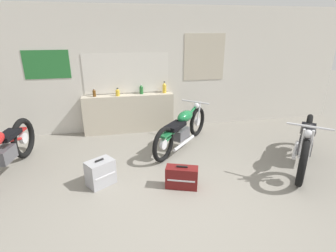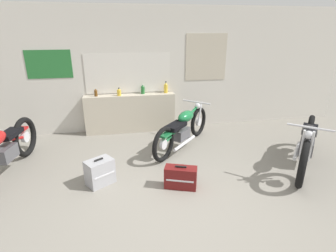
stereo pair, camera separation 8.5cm
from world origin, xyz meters
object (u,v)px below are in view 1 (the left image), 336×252
at_px(bottle_leftmost, 94,93).
at_px(motorcycle_green, 182,128).
at_px(bottle_center, 141,89).
at_px(motorcycle_black, 306,143).
at_px(hard_case_silver, 101,173).
at_px(bottle_right_center, 164,88).
at_px(hard_case_darkred, 182,177).
at_px(motorcycle_red, 1,152).
at_px(bottle_left_center, 118,92).

relative_size(bottle_leftmost, motorcycle_green, 0.12).
height_order(bottle_center, motorcycle_black, bottle_center).
bearing_deg(hard_case_silver, bottle_right_center, 57.14).
relative_size(motorcycle_black, motorcycle_green, 1.06).
distance_m(bottle_leftmost, hard_case_darkred, 2.98).
distance_m(bottle_leftmost, bottle_center, 1.05).
relative_size(bottle_right_center, motorcycle_red, 0.12).
bearing_deg(bottle_center, hard_case_darkred, -83.10).
bearing_deg(motorcycle_green, bottle_leftmost, 147.81).
height_order(bottle_left_center, hard_case_darkred, bottle_left_center).
xyz_separation_m(bottle_left_center, motorcycle_green, (1.23, -1.06, -0.55)).
bearing_deg(motorcycle_red, bottle_center, 34.33).
bearing_deg(bottle_left_center, motorcycle_black, -35.66).
bearing_deg(motorcycle_green, bottle_left_center, 139.32).
height_order(bottle_left_center, motorcycle_green, bottle_left_center).
distance_m(hard_case_silver, hard_case_darkred, 1.26).
bearing_deg(hard_case_darkred, motorcycle_green, 75.26).
distance_m(bottle_left_center, motorcycle_green, 1.71).
height_order(bottle_right_center, motorcycle_black, bottle_right_center).
xyz_separation_m(bottle_center, motorcycle_red, (-2.46, -1.68, -0.55)).
bearing_deg(hard_case_silver, bottle_leftmost, 93.79).
height_order(hard_case_silver, hard_case_darkred, hard_case_silver).
xyz_separation_m(bottle_left_center, motorcycle_black, (3.14, -2.25, -0.53)).
relative_size(bottle_center, motorcycle_green, 0.14).
bearing_deg(motorcycle_red, hard_case_darkred, -17.86).
distance_m(bottle_center, hard_case_darkred, 2.72).
relative_size(bottle_left_center, hard_case_silver, 0.36).
bearing_deg(bottle_center, motorcycle_black, -42.06).
height_order(motorcycle_red, hard_case_silver, motorcycle_red).
relative_size(bottle_center, motorcycle_red, 0.10).
bearing_deg(bottle_leftmost, bottle_center, 2.94).
bearing_deg(hard_case_darkred, motorcycle_black, 5.94).
bearing_deg(bottle_right_center, bottle_left_center, -175.70).
xyz_separation_m(bottle_leftmost, motorcycle_black, (3.64, -2.29, -0.53)).
bearing_deg(bottle_right_center, hard_case_darkred, -95.05).
relative_size(motorcycle_red, hard_case_darkred, 4.18).
xyz_separation_m(bottle_right_center, motorcycle_black, (2.05, -2.33, -0.57)).
relative_size(bottle_right_center, hard_case_darkred, 0.51).
bearing_deg(motorcycle_red, motorcycle_black, -7.40).
relative_size(bottle_leftmost, motorcycle_black, 0.11).
xyz_separation_m(motorcycle_red, motorcycle_green, (3.15, 0.53, -0.03)).
height_order(bottle_right_center, motorcycle_red, bottle_right_center).
xyz_separation_m(motorcycle_black, motorcycle_green, (-1.91, 1.19, -0.03)).
bearing_deg(hard_case_silver, bottle_left_center, 80.44).
bearing_deg(motorcycle_green, motorcycle_black, -32.03).
relative_size(bottle_leftmost, bottle_center, 0.83).
distance_m(bottle_leftmost, hard_case_silver, 2.33).
xyz_separation_m(bottle_leftmost, bottle_left_center, (0.51, -0.04, -0.00)).
height_order(motorcycle_green, hard_case_silver, motorcycle_green).
height_order(bottle_center, bottle_right_center, bottle_right_center).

